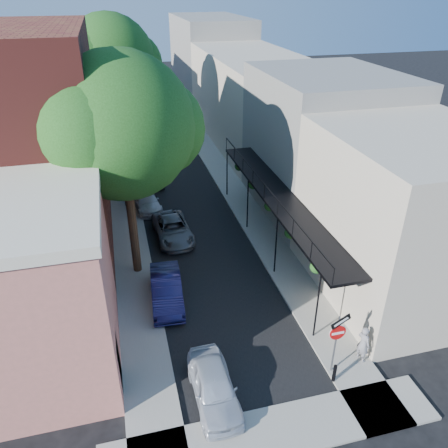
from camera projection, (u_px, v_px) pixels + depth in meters
ground at (265, 409)px, 16.05m from camera, size 160.00×160.00×0.00m
road_surface at (161, 147)px, 41.42m from camera, size 6.00×64.00×0.01m
sidewalk_left at (118, 150)px, 40.53m from camera, size 2.00×64.00×0.12m
sidewalk_right at (202, 143)px, 42.26m from camera, size 2.00×64.00×0.12m
sidewalk_cross at (274, 432)px, 15.18m from camera, size 12.00×2.00×0.12m
buildings_left at (46, 104)px, 35.95m from camera, size 10.10×59.10×12.00m
buildings_right at (255, 95)px, 40.78m from camera, size 9.80×55.00×10.00m
sign_post at (337, 335)px, 16.57m from camera, size 0.89×0.17×2.99m
bollard at (334, 373)px, 16.87m from camera, size 0.14×0.14×0.80m
oak_near at (131, 127)px, 20.16m from camera, size 7.48×6.80×11.42m
oak_mid at (123, 104)px, 27.29m from camera, size 6.60×6.00×10.20m
oak_far at (116, 61)px, 34.36m from camera, size 7.70×7.00×11.90m
parked_car_a at (214, 386)px, 16.16m from camera, size 1.58×3.85×1.31m
parked_car_b at (167, 290)px, 21.16m from camera, size 1.73×4.25×1.37m
parked_car_c at (173, 229)px, 26.46m from camera, size 2.27×4.54×1.23m
parked_car_d at (146, 201)px, 30.01m from camera, size 2.09×4.10×1.14m
parked_car_e at (153, 178)px, 33.52m from camera, size 1.49×3.35×1.12m
pedestrian at (363, 344)px, 17.63m from camera, size 0.54×0.69×1.68m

